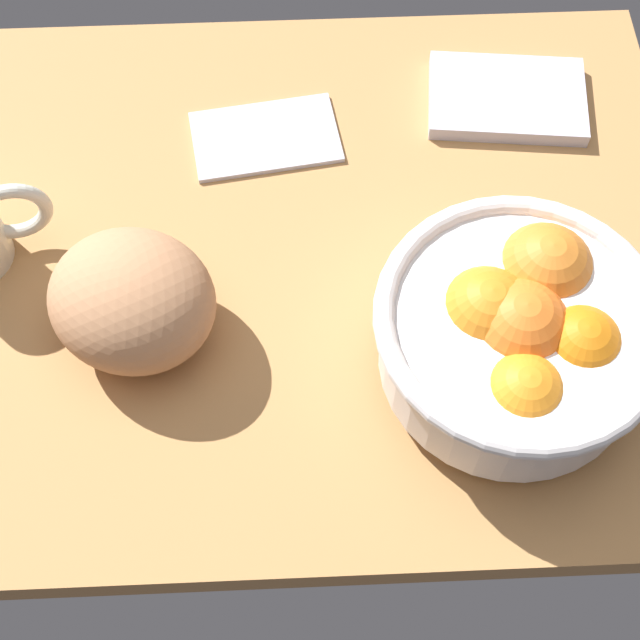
{
  "coord_description": "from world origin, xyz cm",
  "views": [
    {
      "loc": [
        -1.74,
        44.24,
        67.22
      ],
      "look_at": [
        -3.2,
        9.64,
        5.0
      ],
      "focal_mm": 52.12,
      "sensor_mm": 36.0,
      "label": 1
    }
  ],
  "objects_px": {
    "fruit_bowl": "(519,333)",
    "napkin_spare": "(265,135)",
    "bread_loaf": "(132,301)",
    "napkin_folded": "(507,98)"
  },
  "relations": [
    {
      "from": "fruit_bowl",
      "to": "bread_loaf",
      "type": "height_order",
      "value": "fruit_bowl"
    },
    {
      "from": "napkin_spare",
      "to": "bread_loaf",
      "type": "bearing_deg",
      "value": 62.23
    },
    {
      "from": "bread_loaf",
      "to": "napkin_spare",
      "type": "relative_size",
      "value": 0.99
    },
    {
      "from": "napkin_spare",
      "to": "napkin_folded",
      "type": "bearing_deg",
      "value": -171.67
    },
    {
      "from": "bread_loaf",
      "to": "napkin_spare",
      "type": "bearing_deg",
      "value": -117.77
    },
    {
      "from": "fruit_bowl",
      "to": "bread_loaf",
      "type": "xyz_separation_m",
      "value": [
        0.29,
        -0.05,
        -0.01
      ]
    },
    {
      "from": "fruit_bowl",
      "to": "napkin_spare",
      "type": "height_order",
      "value": "fruit_bowl"
    },
    {
      "from": "napkin_folded",
      "to": "napkin_spare",
      "type": "distance_m",
      "value": 0.23
    },
    {
      "from": "bread_loaf",
      "to": "napkin_spare",
      "type": "xyz_separation_m",
      "value": [
        -0.1,
        -0.2,
        -0.04
      ]
    },
    {
      "from": "fruit_bowl",
      "to": "bread_loaf",
      "type": "bearing_deg",
      "value": -9.28
    }
  ]
}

